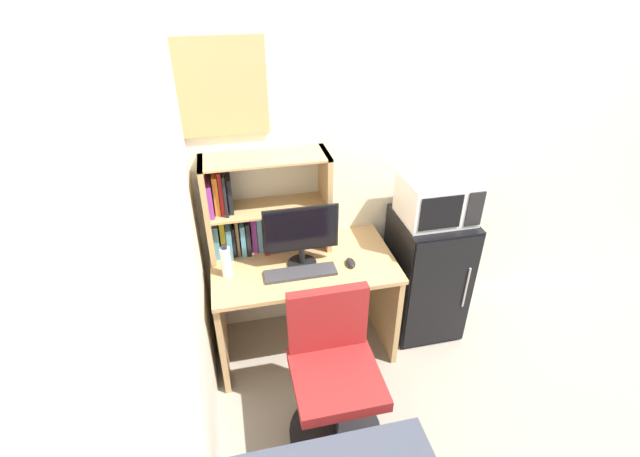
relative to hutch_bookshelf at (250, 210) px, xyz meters
The scene contains 12 objects.
wall_back 1.69m from the hutch_bookshelf, ahead, with size 6.40×0.04×2.60m, color silver.
wall_left 1.54m from the hutch_bookshelf, 103.46° to the right, with size 0.04×4.40×2.60m, color silver.
desk 0.63m from the hutch_bookshelf, 35.92° to the right, with size 1.15×0.67×0.73m.
hutch_bookshelf is the anchor object (origin of this frame).
monitor 0.37m from the hutch_bookshelf, 40.55° to the right, with size 0.46×0.18×0.40m.
keyboard 0.50m from the hutch_bookshelf, 53.60° to the right, with size 0.44×0.12×0.02m, color #333338.
computer_mouse 0.71m from the hutch_bookshelf, 28.71° to the right, with size 0.06×0.10×0.03m, color black.
water_bottle 0.36m from the hutch_bookshelf, 125.96° to the right, with size 0.06×0.06×0.22m.
mini_fridge 1.32m from the hutch_bookshelf, ahead, with size 0.47×0.51×0.91m.
microwave 1.19m from the hutch_bookshelf, ahead, with size 0.45×0.37×0.29m.
desk_chair 1.12m from the hutch_bookshelf, 69.59° to the right, with size 0.53×0.53×0.90m.
wall_corkboard 0.76m from the hutch_bookshelf, 149.13° to the left, with size 0.70×0.02×0.54m, color tan.
Camera 1 is at (-1.38, -2.59, 2.39)m, focal length 25.07 mm.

